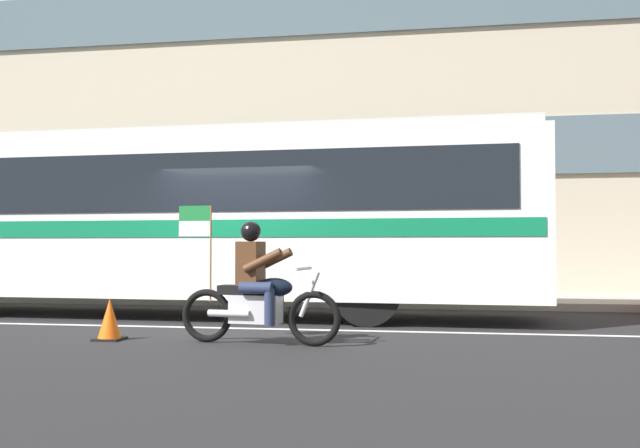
% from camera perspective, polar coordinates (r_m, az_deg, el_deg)
% --- Properties ---
extents(ground_plane, '(60.00, 60.00, 0.00)m').
position_cam_1_polar(ground_plane, '(11.75, -6.61, -7.83)').
color(ground_plane, black).
extents(sidewalk_curb, '(28.00, 3.80, 0.15)m').
position_cam_1_polar(sidewalk_curb, '(16.68, -1.58, -5.78)').
color(sidewalk_curb, '#A39E93').
rests_on(sidewalk_curb, ground_plane).
extents(lane_center_stripe, '(26.60, 0.14, 0.01)m').
position_cam_1_polar(lane_center_stripe, '(11.18, -7.50, -8.12)').
color(lane_center_stripe, silver).
rests_on(lane_center_stripe, ground_plane).
extents(office_building_facade, '(28.00, 0.89, 10.56)m').
position_cam_1_polar(office_building_facade, '(19.31, -0.18, 10.33)').
color(office_building_facade, '#B2A893').
rests_on(office_building_facade, ground_plane).
extents(transit_bus, '(12.65, 3.02, 3.22)m').
position_cam_1_polar(transit_bus, '(13.27, -10.71, 1.03)').
color(transit_bus, white).
rests_on(transit_bus, ground_plane).
extents(motorcycle_with_rider, '(2.19, 0.65, 1.78)m').
position_cam_1_polar(motorcycle_with_rider, '(9.28, -4.95, -5.33)').
color(motorcycle_with_rider, black).
rests_on(motorcycle_with_rider, ground_plane).
extents(fire_hydrant, '(0.22, 0.30, 0.75)m').
position_cam_1_polar(fire_hydrant, '(15.64, -1.34, -4.42)').
color(fire_hydrant, red).
rests_on(fire_hydrant, sidewalk_curb).
extents(traffic_cone, '(0.36, 0.36, 0.55)m').
position_cam_1_polar(traffic_cone, '(10.06, -16.24, -7.32)').
color(traffic_cone, '#EA590F').
rests_on(traffic_cone, ground_plane).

